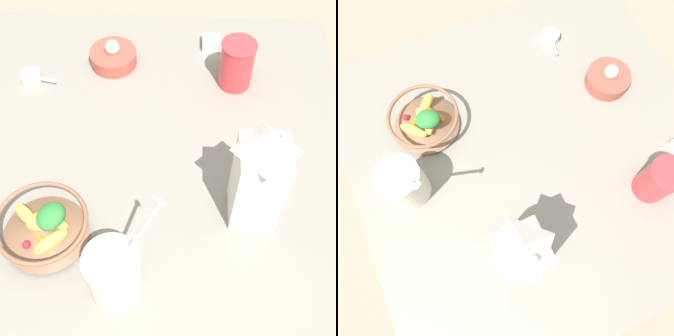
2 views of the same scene
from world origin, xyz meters
The scene contains 8 objects.
ground_plane centered at (0.00, 0.00, 0.00)m, with size 6.00×6.00×0.00m, color gray.
countertop centered at (0.00, 0.00, 0.02)m, with size 0.98×0.98×0.04m.
fruit_bowl centered at (-0.24, 0.19, 0.08)m, with size 0.19×0.19×0.09m.
milk_carton centered at (-0.16, -0.24, 0.17)m, with size 0.10×0.10×0.27m.
yogurt_tub centered at (-0.34, 0.03, 0.11)m, with size 0.12×0.15×0.25m.
drinking_cup centered at (0.22, -0.22, 0.10)m, with size 0.09×0.09×0.13m.
measuring_scoop centered at (0.21, 0.32, 0.05)m, with size 0.05×0.09×0.02m.
garlic_bowl centered at (0.28, 0.11, 0.06)m, with size 0.13×0.13×0.07m.
Camera 2 is at (-0.21, -0.28, 0.87)m, focal length 35.00 mm.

